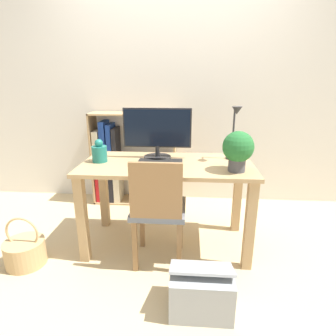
{
  "coord_description": "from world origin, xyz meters",
  "views": [
    {
      "loc": [
        0.17,
        -2.14,
        1.38
      ],
      "look_at": [
        0.0,
        0.1,
        0.66
      ],
      "focal_mm": 30.0,
      "sensor_mm": 36.0,
      "label": 1
    }
  ],
  "objects": [
    {
      "name": "keyboard",
      "position": [
        -0.06,
        0.01,
        0.74
      ],
      "size": [
        0.35,
        0.14,
        0.02
      ],
      "color": "black",
      "rests_on": "desk"
    },
    {
      "name": "wall_back",
      "position": [
        0.0,
        1.04,
        1.3
      ],
      "size": [
        8.0,
        0.05,
        2.6
      ],
      "color": "silver",
      "rests_on": "ground_plane"
    },
    {
      "name": "chair",
      "position": [
        -0.05,
        -0.28,
        0.47
      ],
      "size": [
        0.4,
        0.4,
        0.86
      ],
      "rotation": [
        0.0,
        0.0,
        0.09
      ],
      "color": "slate",
      "rests_on": "ground_plane"
    },
    {
      "name": "desk_lamp",
      "position": [
        0.53,
        0.12,
        1.0
      ],
      "size": [
        0.1,
        0.19,
        0.44
      ],
      "color": "#2D2D33",
      "rests_on": "desk"
    },
    {
      "name": "potted_plant",
      "position": [
        0.52,
        -0.16,
        0.9
      ],
      "size": [
        0.22,
        0.22,
        0.29
      ],
      "color": "#4C4C51",
      "rests_on": "desk"
    },
    {
      "name": "basket",
      "position": [
        -1.07,
        -0.36,
        0.11
      ],
      "size": [
        0.3,
        0.3,
        0.4
      ],
      "color": "tan",
      "rests_on": "ground_plane"
    },
    {
      "name": "desk",
      "position": [
        0.0,
        0.0,
        0.6
      ],
      "size": [
        1.36,
        0.67,
        0.73
      ],
      "color": "tan",
      "rests_on": "ground_plane"
    },
    {
      "name": "bookshelf",
      "position": [
        -0.62,
        0.86,
        0.47
      ],
      "size": [
        0.93,
        0.28,
        1.03
      ],
      "color": "tan",
      "rests_on": "ground_plane"
    },
    {
      "name": "monitor",
      "position": [
        -0.09,
        0.15,
        0.96
      ],
      "size": [
        0.56,
        0.23,
        0.42
      ],
      "color": "#232326",
      "rests_on": "desk"
    },
    {
      "name": "storage_box",
      "position": [
        0.26,
        -0.73,
        0.14
      ],
      "size": [
        0.39,
        0.3,
        0.33
      ],
      "color": "#999EA3",
      "rests_on": "ground_plane"
    },
    {
      "name": "vase",
      "position": [
        -0.55,
        0.0,
        0.81
      ],
      "size": [
        0.12,
        0.12,
        0.19
      ],
      "color": "#1E7266",
      "rests_on": "desk"
    },
    {
      "name": "ground_plane",
      "position": [
        0.0,
        0.0,
        0.0
      ],
      "size": [
        10.0,
        10.0,
        0.0
      ],
      "primitive_type": "plane",
      "color": "#CCB284"
    }
  ]
}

